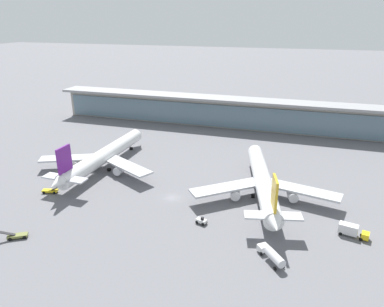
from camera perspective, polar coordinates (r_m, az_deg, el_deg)
The scene contains 10 objects.
ground_plane at distance 111.52m, azimuth -3.20°, elevation -7.09°, with size 1200.00×1200.00×0.00m, color slate.
airliner_left_stand at distance 134.03m, azimuth -14.06°, elevation -0.42°, with size 45.49×59.05×15.75m.
airliner_centre_stand at distance 112.55m, azimuth 11.29°, elevation -4.39°, with size 44.24×58.48×15.75m.
service_truck_near_nose_white at distance 86.26m, azimuth 12.73°, elevation -15.61°, with size 7.18×8.08×2.95m.
service_truck_under_wing_yellow at distance 101.21m, azimuth 24.22°, elevation -11.16°, with size 7.63×3.89×3.10m.
service_truck_mid_apron_white at distance 98.02m, azimuth 1.52°, elevation -10.74°, with size 3.23×2.46×2.05m.
service_truck_by_tail_yellow at distance 122.52m, azimuth -21.72°, elevation -5.54°, with size 6.93×2.99×2.70m.
service_truck_on_taxiway_olive at distance 102.41m, azimuth -26.30°, elevation -11.71°, with size 6.50×4.71×2.70m.
service_truck_at_far_stand_yellow at distance 134.22m, azimuth -18.12°, elevation -2.74°, with size 2.90×6.93×2.70m.
terminal_building at distance 182.00m, azimuth 5.79°, elevation 6.69°, with size 183.60×12.80×15.20m.
Camera 1 is at (35.52, -91.84, 52.36)m, focal length 33.25 mm.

